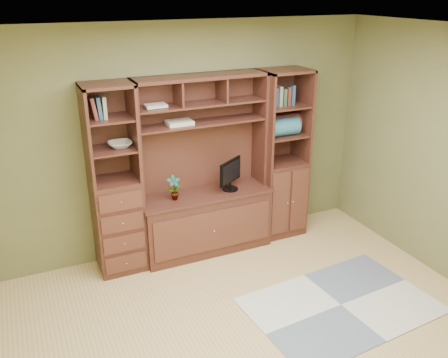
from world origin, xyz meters
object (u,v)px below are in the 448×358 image
center_hutch (205,169)px  monitor (230,170)px  right_tower (282,155)px  left_tower (115,182)px

center_hutch → monitor: bearing=-6.6°
center_hutch → right_tower: bearing=2.2°
center_hutch → monitor: 0.31m
right_tower → monitor: size_ratio=4.12×
monitor → left_tower: bearing=142.9°
center_hutch → left_tower: (-1.00, 0.04, 0.00)m
center_hutch → monitor: center_hutch is taller
left_tower → right_tower: bearing=0.0°
center_hutch → right_tower: size_ratio=1.00×
center_hutch → right_tower: same height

